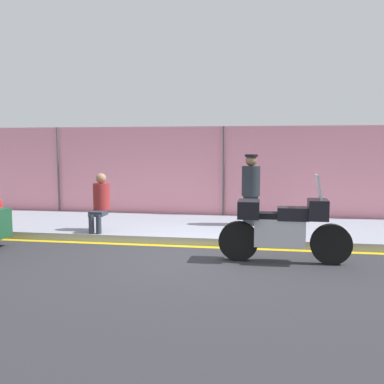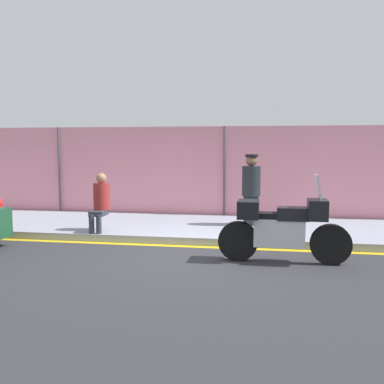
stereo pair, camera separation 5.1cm
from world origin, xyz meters
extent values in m
plane|color=#2D2D33|center=(0.00, 0.00, 0.00)|extent=(120.00, 120.00, 0.00)
cube|color=#8E93A3|center=(0.00, 2.36, 0.08)|extent=(34.44, 3.08, 0.16)
cube|color=gold|center=(0.00, 0.73, 0.00)|extent=(34.44, 0.18, 0.01)
cube|color=pink|center=(0.00, 3.99, 1.25)|extent=(32.71, 0.08, 2.49)
cylinder|color=#4C4C51|center=(-4.63, 3.89, 1.25)|extent=(0.05, 0.05, 2.49)
cylinder|color=#4C4C51|center=(0.00, 3.89, 1.25)|extent=(0.05, 0.05, 2.49)
cylinder|color=black|center=(2.20, -0.19, 0.34)|extent=(0.69, 0.15, 0.69)
cylinder|color=black|center=(0.65, -0.17, 0.34)|extent=(0.69, 0.15, 0.69)
cube|color=silver|center=(1.35, -0.18, 0.51)|extent=(0.85, 0.29, 0.48)
cube|color=black|center=(1.57, -0.18, 0.84)|extent=(0.52, 0.31, 0.22)
cube|color=black|center=(1.26, -0.18, 0.80)|extent=(0.60, 0.28, 0.10)
cube|color=black|center=(1.97, -0.18, 0.92)|extent=(0.32, 0.48, 0.34)
cube|color=silver|center=(1.97, -0.18, 1.30)|extent=(0.11, 0.42, 0.42)
cube|color=black|center=(0.82, -0.18, 0.90)|extent=(0.36, 0.51, 0.30)
cylinder|color=#1E2328|center=(0.76, 2.52, 0.50)|extent=(0.35, 0.35, 0.68)
cylinder|color=#1E2328|center=(0.76, 2.52, 1.18)|extent=(0.42, 0.42, 0.68)
sphere|color=brown|center=(0.76, 2.52, 1.65)|extent=(0.26, 0.26, 0.26)
cylinder|color=black|center=(0.76, 2.52, 1.76)|extent=(0.30, 0.30, 0.06)
cylinder|color=#2D3342|center=(-2.48, 0.93, 0.36)|extent=(0.11, 0.11, 0.40)
cylinder|color=#2D3342|center=(-2.32, 0.93, 0.36)|extent=(0.11, 0.11, 0.40)
cube|color=#2D3342|center=(-2.40, 1.13, 0.56)|extent=(0.30, 0.40, 0.10)
cylinder|color=maroon|center=(-2.40, 1.33, 0.89)|extent=(0.36, 0.36, 0.57)
sphere|color=#A37556|center=(-2.40, 1.33, 1.29)|extent=(0.22, 0.22, 0.22)
camera|label=1|loc=(1.11, -7.85, 1.99)|focal=42.00mm
camera|label=2|loc=(1.16, -7.85, 1.99)|focal=42.00mm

